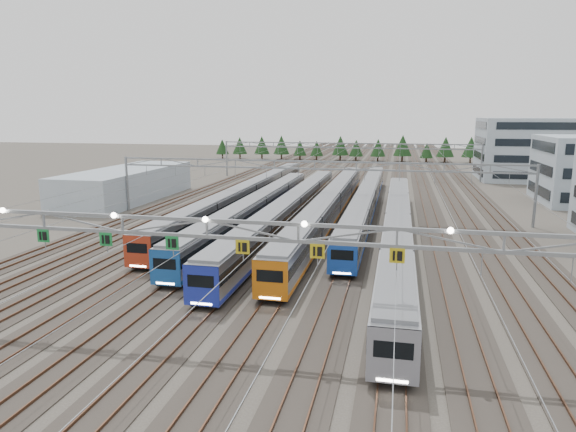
% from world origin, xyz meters
% --- Properties ---
extents(ground, '(400.00, 400.00, 0.00)m').
position_xyz_m(ground, '(0.00, 0.00, 0.00)').
color(ground, '#47423A').
rests_on(ground, ground).
extents(track_bed, '(54.00, 260.00, 5.42)m').
position_xyz_m(track_bed, '(0.00, 100.00, 1.49)').
color(track_bed, '#2D2823').
rests_on(track_bed, ground).
extents(train_a, '(2.69, 68.71, 3.49)m').
position_xyz_m(train_a, '(-11.25, 46.01, 2.00)').
color(train_a, black).
rests_on(train_a, ground).
extents(train_b, '(2.65, 54.34, 3.45)m').
position_xyz_m(train_b, '(-6.75, 34.93, 1.98)').
color(train_b, black).
rests_on(train_b, ground).
extents(train_c, '(2.72, 61.59, 3.54)m').
position_xyz_m(train_c, '(-2.25, 34.92, 2.02)').
color(train_c, black).
rests_on(train_c, ground).
extents(train_d, '(2.74, 66.86, 3.57)m').
position_xyz_m(train_d, '(2.25, 39.70, 2.03)').
color(train_d, black).
rests_on(train_d, ground).
extents(train_e, '(2.63, 62.58, 3.41)m').
position_xyz_m(train_e, '(6.75, 44.74, 1.96)').
color(train_e, black).
rests_on(train_e, ground).
extents(train_f, '(2.72, 61.86, 3.54)m').
position_xyz_m(train_f, '(11.25, 26.95, 2.02)').
color(train_f, black).
rests_on(train_f, ground).
extents(gantry_near, '(56.36, 0.61, 8.08)m').
position_xyz_m(gantry_near, '(-0.05, -0.12, 7.09)').
color(gantry_near, gray).
rests_on(gantry_near, ground).
extents(gantry_mid, '(56.36, 0.36, 8.00)m').
position_xyz_m(gantry_mid, '(0.00, 40.00, 6.39)').
color(gantry_mid, gray).
rests_on(gantry_mid, ground).
extents(gantry_far, '(56.36, 0.36, 8.00)m').
position_xyz_m(gantry_far, '(0.00, 85.00, 6.39)').
color(gantry_far, gray).
rests_on(gantry_far, ground).
extents(depot_bldg_north, '(22.00, 18.00, 13.25)m').
position_xyz_m(depot_bldg_north, '(39.36, 91.96, 6.62)').
color(depot_bldg_north, '#9DAEBC').
rests_on(depot_bldg_north, ground).
extents(west_shed, '(10.00, 30.00, 5.12)m').
position_xyz_m(west_shed, '(-33.16, 48.92, 2.56)').
color(west_shed, '#9DAEBC').
rests_on(west_shed, ground).
extents(treeline, '(93.80, 5.60, 7.02)m').
position_xyz_m(treeline, '(-0.90, 129.38, 4.23)').
color(treeline, '#332114').
rests_on(treeline, ground).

